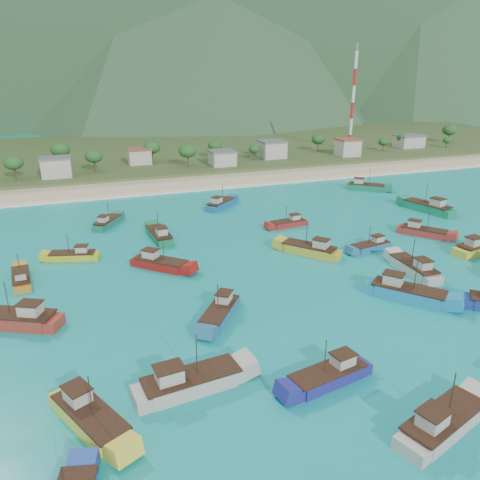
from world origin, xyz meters
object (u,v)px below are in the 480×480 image
object	(u,v)px
boat_0	(371,247)
boat_31	(17,320)
boat_32	(288,224)
boat_26	(442,424)
boat_20	(220,313)
boat_18	(329,376)
boat_11	(90,418)
boat_21	(73,256)
boat_24	(108,223)
boat_8	(221,205)
boat_17	(160,236)
radio_tower	(353,102)
boat_2	(310,250)
boat_14	(190,383)
boat_16	(423,232)
boat_15	(414,269)
boat_22	(366,187)
boat_30	(479,248)
boat_25	(21,279)
boat_3	(160,264)
boat_5	(407,293)
boat_28	(428,208)

from	to	relation	value
boat_0	boat_31	size ratio (longest dim) A/B	0.75
boat_32	boat_26	bearing A→B (deg)	162.33
boat_20	boat_18	bearing A→B (deg)	148.23
boat_11	boat_21	distance (m)	46.05
boat_21	boat_24	distance (m)	19.95
boat_8	boat_17	bearing A→B (deg)	-87.42
radio_tower	boat_2	size ratio (longest dim) A/B	3.48
boat_14	boat_16	xyz separation A→B (m)	(59.24, 32.94, -0.20)
boat_8	boat_32	size ratio (longest dim) A/B	1.10
boat_31	boat_15	bearing A→B (deg)	-66.40
boat_22	boat_30	xyz separation A→B (m)	(-7.97, -49.94, 0.03)
boat_11	boat_25	world-z (taller)	boat_11
boat_11	boat_26	size ratio (longest dim) A/B	0.96
boat_0	boat_24	distance (m)	57.69
boat_26	boat_21	bearing A→B (deg)	-168.37
boat_3	boat_16	bearing A→B (deg)	132.24
boat_24	boat_21	bearing A→B (deg)	-80.25
boat_8	boat_14	bearing A→B (deg)	-61.59
boat_24	boat_26	bearing A→B (deg)	-39.29
boat_8	boat_32	world-z (taller)	boat_8
boat_0	boat_5	bearing A→B (deg)	150.62
boat_11	boat_17	world-z (taller)	boat_11
boat_24	boat_0	bearing A→B (deg)	-2.18
boat_25	boat_28	xyz separation A→B (m)	(92.06, 10.37, 0.42)
boat_25	boat_26	bearing A→B (deg)	-56.66
boat_20	boat_26	xyz separation A→B (m)	(13.70, -28.67, 0.14)
boat_17	boat_3	bearing A→B (deg)	-104.18
boat_11	boat_22	world-z (taller)	boat_22
boat_24	radio_tower	bearing A→B (deg)	64.24
boat_5	boat_21	xyz separation A→B (m)	(-48.04, 34.19, -0.33)
boat_17	boat_20	xyz separation A→B (m)	(2.03, -35.34, -0.07)
boat_17	boat_30	bearing A→B (deg)	-30.53
boat_11	boat_31	size ratio (longest dim) A/B	0.93
boat_22	boat_31	bearing A→B (deg)	-23.08
boat_2	boat_21	distance (m)	44.57
boat_2	boat_14	world-z (taller)	boat_14
boat_18	boat_30	size ratio (longest dim) A/B	0.90
radio_tower	boat_26	xyz separation A→B (m)	(-77.76, -140.26, -19.87)
boat_16	boat_15	bearing A→B (deg)	8.00
radio_tower	boat_2	distance (m)	117.89
boat_5	boat_31	bearing A→B (deg)	-50.78
boat_24	boat_30	bearing A→B (deg)	0.66
boat_17	boat_11	bearing A→B (deg)	-111.99
boat_3	boat_8	xyz separation A→B (m)	(21.99, 33.45, -0.02)
boat_3	boat_26	xyz separation A→B (m)	(18.40, -49.09, 0.09)
boat_8	boat_21	world-z (taller)	boat_8
boat_16	boat_32	distance (m)	28.73
boat_5	boat_26	xyz separation A→B (m)	(-15.18, -24.49, -0.07)
boat_3	boat_30	world-z (taller)	boat_30
boat_15	boat_21	xyz separation A→B (m)	(-55.58, 26.67, -0.22)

